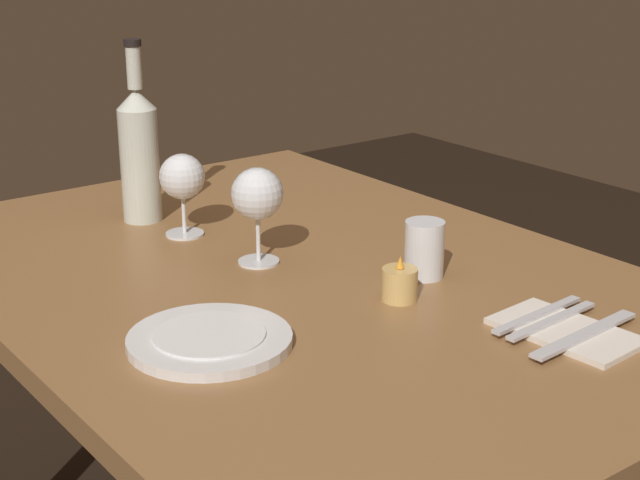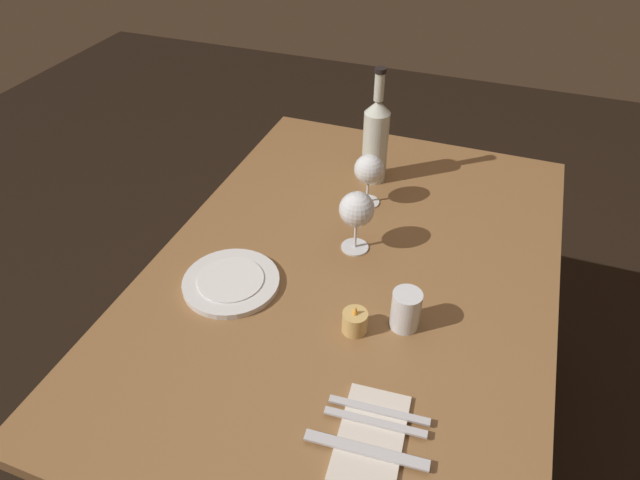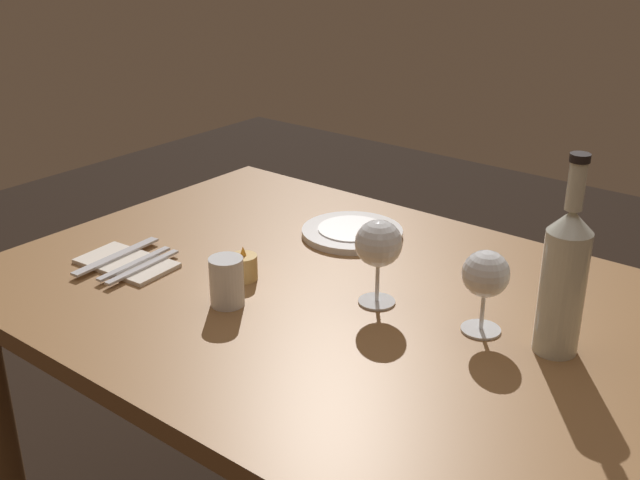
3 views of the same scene
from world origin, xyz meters
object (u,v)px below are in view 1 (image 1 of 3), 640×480
wine_bottle (139,151)px  dinner_plate (210,340)px  table_knife (585,334)px  wine_glass_left (182,179)px  folded_napkin (566,331)px  water_tumbler (424,252)px  votive_candle (400,285)px  wine_glass_right (257,196)px  fork_inner (552,321)px  fork_outer (537,315)px

wine_bottle → dinner_plate: bearing=-18.6°
table_knife → wine_glass_left: bearing=-163.8°
folded_napkin → dinner_plate: bearing=-122.9°
table_knife → folded_napkin: bearing=180.0°
water_tumbler → votive_candle: (0.05, -0.09, -0.02)m
table_knife → wine_glass_right: bearing=-160.8°
wine_glass_left → water_tumbler: bearing=26.3°
wine_glass_right → water_tumbler: wine_glass_right is taller
wine_bottle → fork_inner: size_ratio=1.79×
wine_glass_left → folded_napkin: bearing=16.9°
fork_outer → table_knife: same height
water_tumbler → folded_napkin: water_tumbler is taller
wine_glass_left → wine_glass_right: (0.19, 0.03, 0.01)m
votive_candle → table_knife: (0.25, 0.10, -0.01)m
wine_glass_left → fork_inner: bearing=17.5°
wine_bottle → fork_outer: (0.73, 0.22, -0.12)m
table_knife → water_tumbler: bearing=-178.7°
fork_inner → table_knife: 0.05m
folded_napkin → fork_inner: (-0.02, 0.00, 0.01)m
water_tumbler → votive_candle: size_ratio=1.32×
fork_inner → fork_outer: (-0.03, 0.00, 0.00)m
wine_bottle → fork_outer: size_ratio=1.79×
dinner_plate → folded_napkin: size_ratio=1.09×
water_tumbler → wine_bottle: bearing=-157.6°
wine_glass_right → dinner_plate: 0.33m
votive_candle → fork_outer: size_ratio=0.37×
water_tumbler → wine_glass_right: bearing=-140.2°
votive_candle → table_knife: size_ratio=0.32×
wine_glass_left → dinner_plate: 0.46m
wine_glass_left → wine_bottle: size_ratio=0.44×
folded_napkin → fork_inner: size_ratio=1.09×
votive_candle → wine_glass_left: bearing=-166.9°
wine_glass_right → votive_candle: wine_glass_right is taller
water_tumbler → table_knife: water_tumbler is taller
dinner_plate → folded_napkin: bearing=57.1°
folded_napkin → fork_inner: fork_inner is taller
votive_candle → fork_inner: 0.22m
wine_glass_right → votive_candle: (0.25, 0.08, -0.09)m
wine_bottle → votive_candle: size_ratio=4.81×
votive_candle → table_knife: bearing=21.3°
fork_inner → wine_bottle: bearing=-163.9°
wine_bottle → votive_candle: 0.58m
wine_glass_left → table_knife: bearing=16.2°
wine_glass_right → fork_inner: 0.49m
votive_candle → wine_bottle: bearing=-167.9°
water_tumbler → fork_inner: 0.25m
wine_glass_left → water_tumbler: 0.44m
water_tumbler → fork_outer: 0.22m
wine_glass_right → folded_napkin: bearing=20.4°
fork_inner → wine_glass_right: bearing=-158.6°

